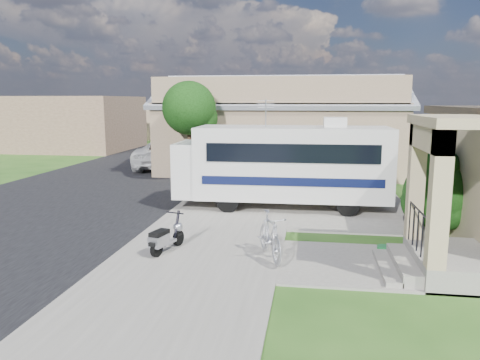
# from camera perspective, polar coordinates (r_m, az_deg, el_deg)

# --- Properties ---
(ground) EXTENTS (120.00, 120.00, 0.00)m
(ground) POSITION_cam_1_polar(r_m,az_deg,el_deg) (12.18, 0.54, -8.07)
(ground) COLOR #1F4813
(street_slab) EXTENTS (9.00, 80.00, 0.02)m
(street_slab) POSITION_cam_1_polar(r_m,az_deg,el_deg) (23.64, -14.14, 0.38)
(street_slab) COLOR black
(street_slab) RESTS_ON ground
(sidewalk_slab) EXTENTS (4.00, 80.00, 0.06)m
(sidewalk_slab) POSITION_cam_1_polar(r_m,az_deg,el_deg) (21.96, 1.69, 0.03)
(sidewalk_slab) COLOR slate
(sidewalk_slab) RESTS_ON ground
(driveway_slab) EXTENTS (7.00, 6.00, 0.05)m
(driveway_slab) POSITION_cam_1_polar(r_m,az_deg,el_deg) (16.40, 8.01, -3.41)
(driveway_slab) COLOR slate
(driveway_slab) RESTS_ON ground
(walk_slab) EXTENTS (4.00, 3.00, 0.05)m
(walk_slab) POSITION_cam_1_polar(r_m,az_deg,el_deg) (11.19, 15.39, -9.93)
(walk_slab) COLOR slate
(walk_slab) RESTS_ON ground
(warehouse) EXTENTS (12.50, 8.40, 5.04)m
(warehouse) POSITION_cam_1_polar(r_m,az_deg,el_deg) (25.56, 5.05, 5.78)
(warehouse) COLOR #78644B
(warehouse) RESTS_ON ground
(distant_bldg_far) EXTENTS (10.00, 8.00, 4.00)m
(distant_bldg_far) POSITION_cam_1_polar(r_m,az_deg,el_deg) (38.36, -20.48, 6.53)
(distant_bldg_far) COLOR brown
(distant_bldg_far) RESTS_ON ground
(distant_bldg_near) EXTENTS (8.00, 7.00, 3.20)m
(distant_bldg_near) POSITION_cam_1_polar(r_m,az_deg,el_deg) (48.48, -11.43, 7.00)
(distant_bldg_near) COLOR #78644B
(distant_bldg_near) RESTS_ON ground
(street_tree_a) EXTENTS (2.44, 2.40, 4.58)m
(street_tree_a) POSITION_cam_1_polar(r_m,az_deg,el_deg) (21.22, -5.91, 8.38)
(street_tree_a) COLOR #2F1D15
(street_tree_a) RESTS_ON ground
(street_tree_b) EXTENTS (2.44, 2.40, 4.73)m
(street_tree_b) POSITION_cam_1_polar(r_m,az_deg,el_deg) (31.00, -1.20, 9.10)
(street_tree_b) COLOR #2F1D15
(street_tree_b) RESTS_ON ground
(street_tree_c) EXTENTS (2.44, 2.40, 4.42)m
(street_tree_c) POSITION_cam_1_polar(r_m,az_deg,el_deg) (39.90, 1.06, 8.82)
(street_tree_c) COLOR #2F1D15
(street_tree_c) RESTS_ON ground
(motorhome) EXTENTS (7.28, 2.49, 3.71)m
(motorhome) POSITION_cam_1_polar(r_m,az_deg,el_deg) (16.13, 5.42, 2.08)
(motorhome) COLOR #B8B8B4
(motorhome) RESTS_ON ground
(shrub) EXTENTS (2.01, 1.92, 2.47)m
(shrub) POSITION_cam_1_polar(r_m,az_deg,el_deg) (13.90, 23.11, -1.26)
(shrub) COLOR #2F1D15
(shrub) RESTS_ON ground
(scooter) EXTENTS (0.65, 1.37, 0.91)m
(scooter) POSITION_cam_1_polar(r_m,az_deg,el_deg) (11.58, -9.08, -6.98)
(scooter) COLOR black
(scooter) RESTS_ON ground
(bicycle) EXTENTS (1.11, 1.89, 1.09)m
(bicycle) POSITION_cam_1_polar(r_m,az_deg,el_deg) (10.99, 3.69, -7.09)
(bicycle) COLOR #A7A7AF
(bicycle) RESTS_ON ground
(pickup_truck) EXTENTS (2.82, 5.94, 1.64)m
(pickup_truck) POSITION_cam_1_polar(r_m,az_deg,el_deg) (26.25, -8.50, 3.25)
(pickup_truck) COLOR silver
(pickup_truck) RESTS_ON ground
(van) EXTENTS (2.87, 6.19, 1.75)m
(van) POSITION_cam_1_polar(r_m,az_deg,el_deg) (33.07, -5.09, 4.73)
(van) COLOR silver
(van) RESTS_ON ground
(garden_hose) EXTENTS (0.34, 0.34, 0.15)m
(garden_hose) POSITION_cam_1_polar(r_m,az_deg,el_deg) (12.17, 17.15, -8.15)
(garden_hose) COLOR #135F29
(garden_hose) RESTS_ON ground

